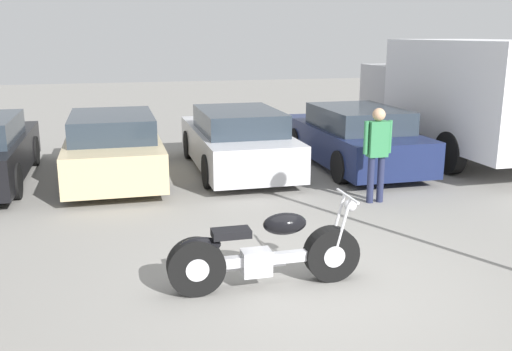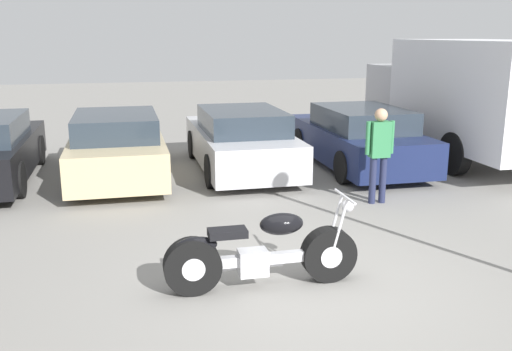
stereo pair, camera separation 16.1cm
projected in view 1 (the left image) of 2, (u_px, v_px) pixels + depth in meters
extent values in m
plane|color=gray|center=(312.00, 285.00, 6.77)|extent=(60.00, 60.00, 0.00)
cylinder|color=black|center=(331.00, 254.00, 6.84)|extent=(0.66, 0.20, 0.66)
cylinder|color=silver|center=(331.00, 254.00, 6.84)|extent=(0.27, 0.22, 0.26)
cylinder|color=black|center=(196.00, 267.00, 6.46)|extent=(0.66, 0.20, 0.66)
cylinder|color=silver|center=(196.00, 267.00, 6.46)|extent=(0.27, 0.22, 0.26)
cube|color=silver|center=(266.00, 259.00, 6.65)|extent=(1.25, 0.12, 0.12)
cube|color=silver|center=(256.00, 262.00, 6.63)|extent=(0.34, 0.24, 0.30)
ellipsoid|color=black|center=(285.00, 224.00, 6.60)|extent=(0.52, 0.30, 0.25)
cube|color=black|center=(231.00, 233.00, 6.46)|extent=(0.44, 0.24, 0.09)
ellipsoid|color=black|center=(200.00, 246.00, 6.41)|extent=(0.48, 0.20, 0.20)
cylinder|color=silver|center=(342.00, 228.00, 6.69)|extent=(0.22, 0.04, 0.72)
cylinder|color=silver|center=(337.00, 223.00, 6.86)|extent=(0.22, 0.04, 0.72)
cylinder|color=silver|center=(348.00, 196.00, 6.71)|extent=(0.03, 0.62, 0.03)
sphere|color=silver|center=(350.00, 206.00, 6.75)|extent=(0.15, 0.15, 0.15)
cylinder|color=silver|center=(235.00, 268.00, 6.73)|extent=(1.25, 0.09, 0.08)
cylinder|color=black|center=(33.00, 151.00, 12.84)|extent=(0.20, 0.66, 0.66)
cylinder|color=black|center=(14.00, 181.00, 10.20)|extent=(0.20, 0.66, 0.66)
cube|color=#C6B284|center=(114.00, 152.00, 11.75)|extent=(1.82, 4.52, 0.72)
cube|color=#28333D|center=(112.00, 126.00, 11.36)|extent=(1.60, 2.35, 0.46)
cylinder|color=black|center=(75.00, 150.00, 12.91)|extent=(0.20, 0.66, 0.66)
cylinder|color=black|center=(151.00, 147.00, 13.32)|extent=(0.20, 0.66, 0.66)
cylinder|color=black|center=(67.00, 180.00, 10.28)|extent=(0.20, 0.66, 0.66)
cylinder|color=black|center=(162.00, 175.00, 10.69)|extent=(0.20, 0.66, 0.66)
cube|color=#BCBCC1|center=(236.00, 146.00, 12.41)|extent=(1.82, 4.52, 0.72)
cube|color=#28333D|center=(239.00, 121.00, 12.02)|extent=(1.60, 2.35, 0.46)
cylinder|color=black|center=(189.00, 145.00, 13.58)|extent=(0.20, 0.66, 0.66)
cylinder|color=black|center=(258.00, 141.00, 13.98)|extent=(0.20, 0.66, 0.66)
cylinder|color=black|center=(209.00, 171.00, 10.94)|extent=(0.20, 0.66, 0.66)
cylinder|color=black|center=(293.00, 166.00, 11.35)|extent=(0.20, 0.66, 0.66)
cube|color=#19234C|center=(352.00, 142.00, 12.78)|extent=(1.82, 4.52, 0.72)
cube|color=#28333D|center=(358.00, 118.00, 12.38)|extent=(1.60, 2.35, 0.46)
cylinder|color=black|center=(297.00, 142.00, 13.94)|extent=(0.20, 0.66, 0.66)
cylinder|color=black|center=(361.00, 139.00, 14.35)|extent=(0.20, 0.66, 0.66)
cylinder|color=black|center=(341.00, 167.00, 11.31)|extent=(0.20, 0.66, 0.66)
cylinder|color=black|center=(418.00, 162.00, 11.71)|extent=(0.20, 0.66, 0.66)
cube|color=silver|center=(480.00, 93.00, 12.64)|extent=(2.32, 4.59, 2.29)
cube|color=#B2B2B7|center=(409.00, 94.00, 15.64)|extent=(2.23, 1.61, 1.60)
cylinder|color=black|center=(372.00, 126.00, 15.58)|extent=(0.24, 0.91, 0.91)
cylinder|color=black|center=(442.00, 123.00, 16.10)|extent=(0.24, 0.91, 0.91)
cylinder|color=black|center=(450.00, 153.00, 12.02)|extent=(0.24, 0.91, 0.91)
cylinder|color=#232847|center=(371.00, 180.00, 9.97)|extent=(0.12, 0.12, 0.83)
cylinder|color=#232847|center=(381.00, 179.00, 10.01)|extent=(0.12, 0.12, 0.83)
cube|color=#337F4C|center=(378.00, 139.00, 9.82)|extent=(0.34, 0.20, 0.62)
cylinder|color=#337F4C|center=(366.00, 138.00, 9.76)|extent=(0.08, 0.08, 0.57)
cylinder|color=#337F4C|center=(389.00, 137.00, 9.86)|extent=(0.08, 0.08, 0.57)
sphere|color=tan|center=(379.00, 115.00, 9.71)|extent=(0.22, 0.22, 0.22)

